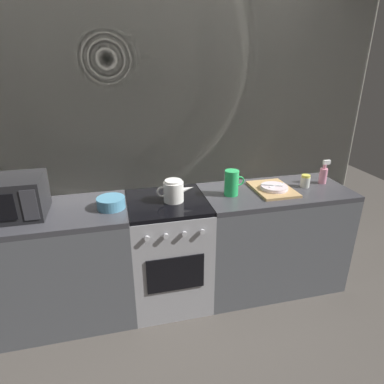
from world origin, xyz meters
TOP-DOWN VIEW (x-y plane):
  - ground_plane at (0.00, 0.00)m, footprint 8.00×8.00m
  - back_wall at (0.00, 0.32)m, footprint 3.60×0.05m
  - counter_left at (-0.90, 0.00)m, footprint 1.20×0.60m
  - stove_unit at (-0.00, -0.00)m, footprint 0.60×0.63m
  - counter_right at (0.90, 0.00)m, footprint 1.20×0.60m
  - microwave at (-1.07, -0.00)m, footprint 0.46×0.35m
  - kettle at (0.05, -0.02)m, footprint 0.28×0.15m
  - mixing_bowl at (-0.41, -0.04)m, footprint 0.20×0.20m
  - pitcher at (0.51, -0.01)m, footprint 0.16×0.11m
  - dish_pile at (0.87, -0.01)m, footprint 0.30×0.40m
  - spice_jar at (1.16, 0.01)m, footprint 0.08×0.08m
  - spray_bottle at (1.36, 0.05)m, footprint 0.08×0.06m

SIDE VIEW (x-z plane):
  - ground_plane at x=0.00m, z-range 0.00..0.00m
  - stove_unit at x=0.00m, z-range 0.00..0.90m
  - counter_left at x=-0.90m, z-range 0.00..0.90m
  - counter_right at x=0.90m, z-range 0.00..0.90m
  - dish_pile at x=0.87m, z-range 0.89..0.95m
  - mixing_bowl at x=-0.41m, z-range 0.90..0.98m
  - spice_jar at x=1.16m, z-range 0.90..1.00m
  - spray_bottle at x=1.36m, z-range 0.88..1.08m
  - kettle at x=0.05m, z-range 0.90..1.06m
  - pitcher at x=0.51m, z-range 0.90..1.10m
  - microwave at x=-1.07m, z-range 0.90..1.17m
  - back_wall at x=0.00m, z-range 0.00..2.40m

